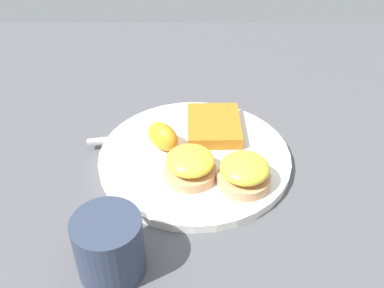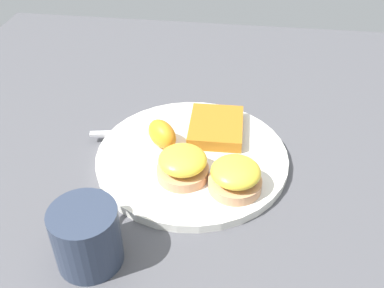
{
  "view_description": "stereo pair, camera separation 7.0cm",
  "coord_description": "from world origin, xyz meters",
  "px_view_note": "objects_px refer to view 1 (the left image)",
  "views": [
    {
      "loc": [
        -0.55,
        -0.0,
        0.46
      ],
      "look_at": [
        0.0,
        0.0,
        0.03
      ],
      "focal_mm": 42.0,
      "sensor_mm": 36.0,
      "label": 1
    },
    {
      "loc": [
        -0.55,
        -0.07,
        0.46
      ],
      "look_at": [
        0.0,
        0.0,
        0.03
      ],
      "focal_mm": 42.0,
      "sensor_mm": 36.0,
      "label": 2
    }
  ],
  "objects_px": {
    "sandwich_benedict_right": "(241,173)",
    "hashbrown_patty": "(211,125)",
    "sandwich_benedict_left": "(187,165)",
    "fork": "(168,133)",
    "orange_wedge": "(160,136)",
    "cup": "(106,245)"
  },
  "relations": [
    {
      "from": "orange_wedge",
      "to": "fork",
      "type": "xyz_separation_m",
      "value": [
        0.04,
        -0.01,
        -0.02
      ]
    },
    {
      "from": "sandwich_benedict_right",
      "to": "orange_wedge",
      "type": "xyz_separation_m",
      "value": [
        0.09,
        0.12,
        0.0
      ]
    },
    {
      "from": "fork",
      "to": "cup",
      "type": "height_order",
      "value": "cup"
    },
    {
      "from": "sandwich_benedict_right",
      "to": "orange_wedge",
      "type": "height_order",
      "value": "sandwich_benedict_right"
    },
    {
      "from": "hashbrown_patty",
      "to": "fork",
      "type": "bearing_deg",
      "value": 99.04
    },
    {
      "from": "sandwich_benedict_right",
      "to": "hashbrown_patty",
      "type": "height_order",
      "value": "sandwich_benedict_right"
    },
    {
      "from": "sandwich_benedict_right",
      "to": "hashbrown_patty",
      "type": "bearing_deg",
      "value": 16.56
    },
    {
      "from": "orange_wedge",
      "to": "cup",
      "type": "relative_size",
      "value": 0.54
    },
    {
      "from": "orange_wedge",
      "to": "fork",
      "type": "distance_m",
      "value": 0.04
    },
    {
      "from": "sandwich_benedict_left",
      "to": "orange_wedge",
      "type": "xyz_separation_m",
      "value": [
        0.07,
        0.04,
        0.0
      ]
    },
    {
      "from": "hashbrown_patty",
      "to": "orange_wedge",
      "type": "height_order",
      "value": "orange_wedge"
    },
    {
      "from": "sandwich_benedict_left",
      "to": "hashbrown_patty",
      "type": "distance_m",
      "value": 0.12
    },
    {
      "from": "sandwich_benedict_right",
      "to": "cup",
      "type": "bearing_deg",
      "value": 128.73
    },
    {
      "from": "fork",
      "to": "sandwich_benedict_left",
      "type": "bearing_deg",
      "value": -162.02
    },
    {
      "from": "orange_wedge",
      "to": "sandwich_benedict_right",
      "type": "bearing_deg",
      "value": -124.97
    },
    {
      "from": "sandwich_benedict_left",
      "to": "fork",
      "type": "distance_m",
      "value": 0.11
    },
    {
      "from": "hashbrown_patty",
      "to": "cup",
      "type": "xyz_separation_m",
      "value": [
        -0.27,
        0.13,
        0.02
      ]
    },
    {
      "from": "hashbrown_patty",
      "to": "cup",
      "type": "bearing_deg",
      "value": 153.87
    },
    {
      "from": "sandwich_benedict_left",
      "to": "hashbrown_patty",
      "type": "relative_size",
      "value": 0.72
    },
    {
      "from": "sandwich_benedict_left",
      "to": "sandwich_benedict_right",
      "type": "xyz_separation_m",
      "value": [
        -0.02,
        -0.08,
        0.0
      ]
    },
    {
      "from": "orange_wedge",
      "to": "fork",
      "type": "height_order",
      "value": "orange_wedge"
    },
    {
      "from": "orange_wedge",
      "to": "sandwich_benedict_left",
      "type": "bearing_deg",
      "value": -147.86
    }
  ]
}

